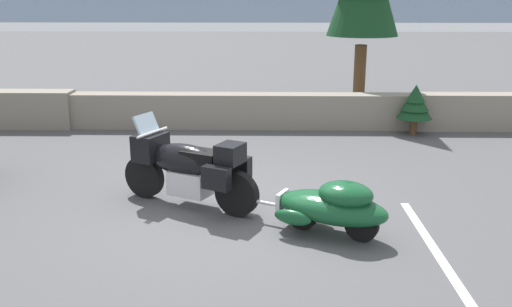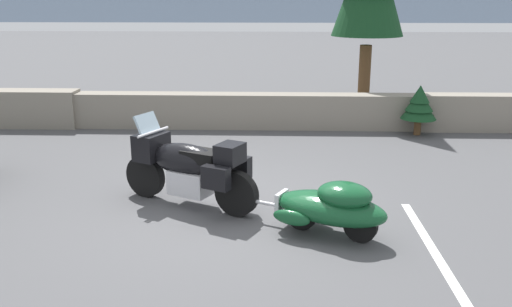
% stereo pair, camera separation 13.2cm
% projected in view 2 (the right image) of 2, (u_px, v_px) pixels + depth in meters
% --- Properties ---
extents(ground_plane, '(80.00, 80.00, 0.00)m').
position_uv_depth(ground_plane, '(227.00, 209.00, 8.16)').
color(ground_plane, '#4C4C4F').
extents(stone_guard_wall, '(24.00, 0.63, 0.88)m').
position_uv_depth(stone_guard_wall, '(227.00, 110.00, 13.00)').
color(stone_guard_wall, gray).
rests_on(stone_guard_wall, ground).
extents(touring_motorcycle, '(2.13, 1.34, 1.33)m').
position_uv_depth(touring_motorcycle, '(188.00, 166.00, 8.16)').
color(touring_motorcycle, black).
rests_on(touring_motorcycle, ground).
extents(car_shaped_trailer, '(2.13, 1.31, 0.76)m').
position_uv_depth(car_shaped_trailer, '(331.00, 206.00, 7.18)').
color(car_shaped_trailer, black).
rests_on(car_shaped_trailer, ground).
extents(pine_sapling_near, '(0.79, 0.79, 1.13)m').
position_uv_depth(pine_sapling_near, '(419.00, 104.00, 12.31)').
color(pine_sapling_near, brown).
rests_on(pine_sapling_near, ground).
extents(parking_stripe_marker, '(0.12, 3.60, 0.01)m').
position_uv_depth(parking_stripe_marker, '(439.00, 259.00, 6.63)').
color(parking_stripe_marker, silver).
rests_on(parking_stripe_marker, ground).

